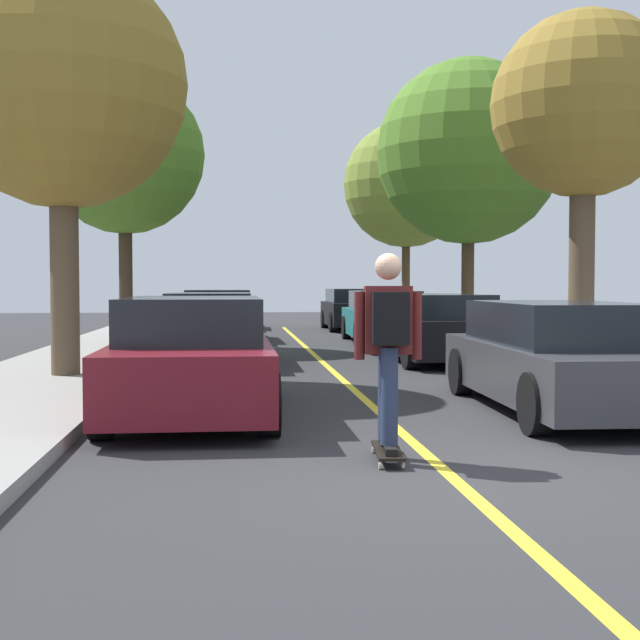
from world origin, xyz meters
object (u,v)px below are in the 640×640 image
object	(u,v)px
parked_car_right_near	(433,327)
parked_car_right_far	(384,317)
parked_car_right_farthest	(352,309)
skateboard	(388,451)
parked_car_left_near	(210,329)
parked_car_left_farthest	(221,310)
street_tree_left_nearest	(62,86)
skateboarder	(388,338)
parked_car_left_far	(217,315)
parked_car_left_nearest	(193,356)
street_tree_left_near	(125,155)
parked_car_right_nearest	(561,357)
street_tree_right_far	(406,185)
street_tree_right_nearest	(584,108)
street_tree_right_near	(469,152)

from	to	relation	value
parked_car_right_near	parked_car_right_far	distance (m)	5.52
parked_car_right_farthest	skateboard	bearing A→B (deg)	-96.98
parked_car_left_near	parked_car_left_farthest	xyz separation A→B (m)	(0.00, 12.98, -0.02)
street_tree_left_nearest	skateboarder	xyz separation A→B (m)	(3.88, -6.20, -3.46)
parked_car_left_near	parked_car_left_far	size ratio (longest dim) A/B	0.89
parked_car_left_nearest	parked_car_left_near	xyz separation A→B (m)	(0.00, 6.49, -0.01)
street_tree_left_near	parked_car_left_near	bearing A→B (deg)	-63.59
parked_car_right_nearest	street_tree_left_nearest	xyz separation A→B (m)	(-6.46, 3.50, 3.87)
parked_car_right_far	parked_car_right_near	bearing A→B (deg)	-89.98
parked_car_left_near	skateboarder	bearing A→B (deg)	-79.15
parked_car_right_far	skateboard	size ratio (longest dim) A/B	5.12
parked_car_left_nearest	street_tree_right_far	world-z (taller)	street_tree_right_far
parked_car_left_nearest	parked_car_right_far	world-z (taller)	parked_car_left_nearest
parked_car_left_near	street_tree_right_nearest	distance (m)	7.85
parked_car_left_near	skateboard	xyz separation A→B (m)	(1.79, -9.30, -0.58)
parked_car_right_nearest	skateboard	distance (m)	3.75
parked_car_right_nearest	street_tree_left_nearest	distance (m)	8.31
skateboard	parked_car_left_farthest	bearing A→B (deg)	94.60
parked_car_left_nearest	parked_car_right_near	xyz separation A→B (m)	(4.37, 6.54, -0.01)
parked_car_right_nearest	street_tree_left_nearest	bearing A→B (deg)	151.55
skateboard	parked_car_right_farthest	bearing A→B (deg)	83.02
street_tree_left_near	street_tree_right_nearest	size ratio (longest dim) A/B	1.05
parked_car_right_far	skateboarder	bearing A→B (deg)	-99.82
parked_car_left_near	parked_car_right_far	bearing A→B (deg)	51.92
parked_car_left_nearest	street_tree_right_nearest	world-z (taller)	street_tree_right_nearest
street_tree_right_nearest	skateboarder	world-z (taller)	street_tree_right_nearest
parked_car_left_nearest	parked_car_left_near	size ratio (longest dim) A/B	1.04
parked_car_left_far	street_tree_left_near	distance (m)	5.17
skateboarder	parked_car_right_far	bearing A→B (deg)	80.18
skateboard	parked_car_left_far	bearing A→B (deg)	96.31
parked_car_left_farthest	street_tree_left_nearest	world-z (taller)	street_tree_left_nearest
street_tree_left_near	street_tree_right_far	world-z (taller)	street_tree_right_far
parked_car_left_near	street_tree_left_near	distance (m)	6.11
parked_car_right_farthest	skateboarder	xyz separation A→B (m)	(-2.58, -21.07, 0.37)
parked_car_left_nearest	street_tree_right_far	xyz separation A→B (m)	(6.46, 19.67, 4.32)
street_tree_right_nearest	parked_car_right_far	bearing A→B (deg)	105.09
street_tree_left_near	parked_car_right_far	bearing A→B (deg)	11.88
street_tree_left_nearest	street_tree_right_far	distance (m)	18.43
street_tree_left_nearest	skateboard	distance (m)	8.53
street_tree_left_nearest	street_tree_right_nearest	distance (m)	8.61
parked_car_left_near	parked_car_right_near	xyz separation A→B (m)	(4.37, 0.05, -0.00)
parked_car_right_near	street_tree_right_near	size ratio (longest dim) A/B	0.65
street_tree_right_near	skateboarder	xyz separation A→B (m)	(-4.67, -14.45, -3.84)
street_tree_left_near	skateboard	world-z (taller)	street_tree_left_near
street_tree_right_far	parked_car_left_near	bearing A→B (deg)	-116.12
parked_car_left_nearest	street_tree_right_far	bearing A→B (deg)	71.81
street_tree_right_nearest	street_tree_right_far	bearing A→B (deg)	90.00
street_tree_right_far	skateboarder	xyz separation A→B (m)	(-4.67, -22.51, -3.94)
street_tree_right_near	parked_car_left_nearest	bearing A→B (deg)	-119.11
street_tree_right_far	parked_car_right_near	bearing A→B (deg)	-99.05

